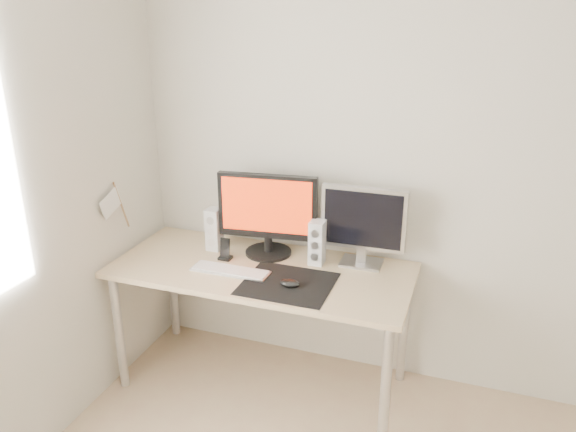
# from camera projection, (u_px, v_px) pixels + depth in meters

# --- Properties ---
(wall_back) EXTENTS (3.50, 0.00, 3.50)m
(wall_back) POSITION_uv_depth(u_px,v_px,m) (457.00, 172.00, 2.85)
(wall_back) COLOR silver
(wall_back) RESTS_ON ground
(mousepad) EXTENTS (0.45, 0.40, 0.00)m
(mousepad) POSITION_uv_depth(u_px,v_px,m) (288.00, 284.00, 2.82)
(mousepad) COLOR black
(mousepad) RESTS_ON desk
(mouse) EXTENTS (0.10, 0.06, 0.04)m
(mouse) POSITION_uv_depth(u_px,v_px,m) (290.00, 283.00, 2.78)
(mouse) COLOR black
(mouse) RESTS_ON mousepad
(desk) EXTENTS (1.60, 0.70, 0.73)m
(desk) POSITION_uv_depth(u_px,v_px,m) (262.00, 281.00, 3.02)
(desk) COLOR #D1B587
(desk) RESTS_ON ground
(main_monitor) EXTENTS (0.55, 0.29, 0.47)m
(main_monitor) POSITION_uv_depth(u_px,v_px,m) (268.00, 212.00, 3.07)
(main_monitor) COLOR black
(main_monitor) RESTS_ON desk
(second_monitor) EXTENTS (0.45, 0.16, 0.43)m
(second_monitor) POSITION_uv_depth(u_px,v_px,m) (363.00, 223.00, 2.95)
(second_monitor) COLOR silver
(second_monitor) RESTS_ON desk
(speaker_left) EXTENTS (0.08, 0.09, 0.24)m
(speaker_left) POSITION_uv_depth(u_px,v_px,m) (214.00, 229.00, 3.19)
(speaker_left) COLOR silver
(speaker_left) RESTS_ON desk
(speaker_right) EXTENTS (0.08, 0.09, 0.24)m
(speaker_right) POSITION_uv_depth(u_px,v_px,m) (317.00, 243.00, 3.00)
(speaker_right) COLOR white
(speaker_right) RESTS_ON desk
(keyboard) EXTENTS (0.42, 0.12, 0.02)m
(keyboard) POSITION_uv_depth(u_px,v_px,m) (230.00, 270.00, 2.95)
(keyboard) COLOR #BDBCBF
(keyboard) RESTS_ON desk
(phone_dock) EXTENTS (0.07, 0.06, 0.12)m
(phone_dock) POSITION_uv_depth(u_px,v_px,m) (225.00, 253.00, 3.08)
(phone_dock) COLOR black
(phone_dock) RESTS_ON desk
(pennant) EXTENTS (0.01, 0.23, 0.29)m
(pennant) POSITION_uv_depth(u_px,v_px,m) (114.00, 204.00, 3.00)
(pennant) COLOR #A57F54
(pennant) RESTS_ON wall_left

